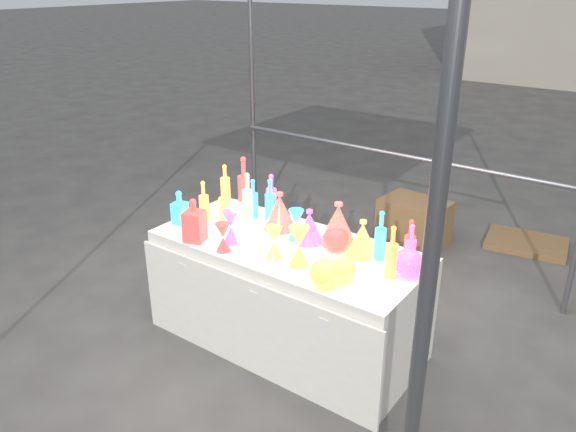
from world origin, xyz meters
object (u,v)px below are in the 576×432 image
Objects in this scene: cardboard_box_closed at (414,222)px; globe_0 at (343,270)px; lampshade_0 at (338,223)px; display_table at (287,294)px; hourglass_0 at (223,237)px; bottle_0 at (225,182)px.

cardboard_box_closed is 2.27m from globe_0.
display_table is at bearing -157.68° from lampshade_0.
hourglass_0 is at bearing -153.83° from lampshade_0.
lampshade_0 is at bearing -7.37° from bottle_0.
display_table is at bearing 48.14° from hourglass_0.
cardboard_box_closed is at bearing 60.49° from bottle_0.
bottle_0 is 1.48m from globe_0.
globe_0 is 0.52× the size of lampshade_0.
bottle_0 reaches higher than globe_0.
cardboard_box_closed is 2.11× the size of lampshade_0.
lampshade_0 reaches higher than cardboard_box_closed.
bottle_0 reaches higher than hourglass_0.
cardboard_box_closed is at bearing 102.29° from globe_0.
globe_0 is (1.37, -0.53, -0.09)m from bottle_0.
display_table reaches higher than cardboard_box_closed.
cardboard_box_closed is at bearing 88.28° from display_table.
bottle_0 is (-0.91, -1.60, 0.68)m from cardboard_box_closed.
hourglass_0 is at bearing -49.41° from bottle_0.
bottle_0 is at bearing -113.85° from cardboard_box_closed.
display_table is at bearing 161.63° from globe_0.
lampshade_0 reaches higher than hourglass_0.
bottle_0 is at bearing 157.04° from display_table.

